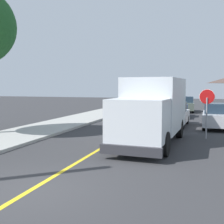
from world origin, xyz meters
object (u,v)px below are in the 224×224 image
box_truck (153,107)px  parked_car_mid (176,108)px  parked_van_across (217,116)px  parked_car_far (186,105)px  stop_sign (207,104)px  parked_car_near (174,115)px

box_truck → parked_car_mid: (-0.09, 12.64, -0.97)m
parked_car_mid → parked_van_across: same height
parked_van_across → box_truck: bearing=-116.8°
box_truck → parked_van_across: (3.20, 6.32, -0.97)m
parked_car_far → stop_sign: bearing=-82.6°
parked_car_far → parked_car_mid: bearing=-94.6°
parked_car_near → parked_car_mid: size_ratio=1.02×
parked_car_mid → parked_car_far: bearing=85.4°
box_truck → stop_sign: 3.21m
parked_car_near → parked_car_far: (0.05, 11.75, 0.00)m
parked_car_far → stop_sign: stop_sign is taller
box_truck → stop_sign: (2.51, 1.99, 0.09)m
parked_car_mid → parked_van_across: 7.12m
parked_car_far → stop_sign: size_ratio=1.69×
box_truck → parked_car_far: 18.41m
parked_van_across → stop_sign: stop_sign is taller
stop_sign → parked_car_far: bearing=97.4°
parked_car_near → stop_sign: bearing=-64.8°
parked_car_near → parked_van_across: same height
parked_van_across → stop_sign: (-0.68, -4.33, 1.06)m
box_truck → parked_car_far: size_ratio=1.63×
box_truck → parked_car_mid: box_truck is taller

